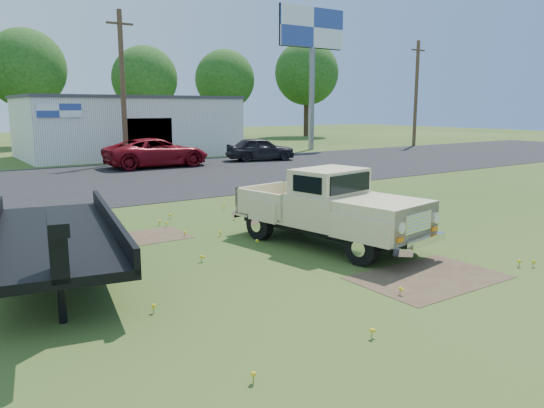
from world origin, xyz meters
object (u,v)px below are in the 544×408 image
at_px(billboard, 312,40).
at_px(flatbed_trailer, 54,229).
at_px(vintage_pickup_truck, 329,207).
at_px(red_pickup, 157,153).
at_px(dark_sedan, 260,149).

height_order(billboard, flatbed_trailer, billboard).
height_order(vintage_pickup_truck, red_pickup, vintage_pickup_truck).
relative_size(vintage_pickup_truck, flatbed_trailer, 0.75).
bearing_deg(vintage_pickup_truck, billboard, 42.14).
height_order(vintage_pickup_truck, flatbed_trailer, flatbed_trailer).
relative_size(flatbed_trailer, red_pickup, 1.20).
bearing_deg(dark_sedan, red_pickup, 103.70).
distance_m(vintage_pickup_truck, flatbed_trailer, 6.31).
height_order(red_pickup, dark_sedan, red_pickup).
bearing_deg(dark_sedan, billboard, -42.38).
distance_m(billboard, dark_sedan, 12.49).
xyz_separation_m(billboard, dark_sedan, (-8.27, -5.19, -7.79)).
distance_m(billboard, vintage_pickup_truck, 31.15).
bearing_deg(vintage_pickup_truck, flatbed_trailer, 157.86).
bearing_deg(red_pickup, dark_sedan, -91.42).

